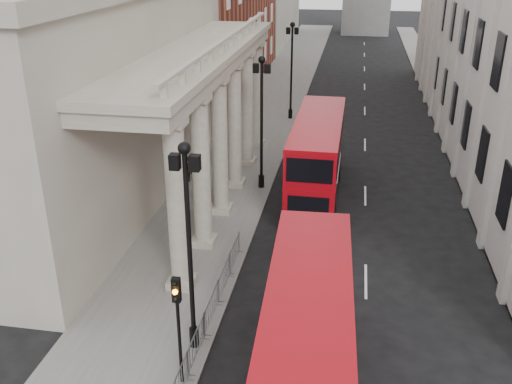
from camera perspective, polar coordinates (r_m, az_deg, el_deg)
name	(u,v)px	position (r m, az deg, el deg)	size (l,w,h in m)	color
sidewalk_west	(252,138)	(46.26, -0.39, 5.44)	(6.00, 140.00, 0.12)	slate
sidewalk_east	(465,149)	(46.41, 20.14, 4.03)	(3.00, 140.00, 0.12)	slate
kerb	(288,140)	(45.85, 3.25, 5.25)	(0.20, 140.00, 0.14)	slate
portico_building	(93,98)	(35.83, -16.00, 9.02)	(9.00, 28.00, 12.00)	gray
lamp_post_south	(189,236)	(20.46, -6.74, -4.42)	(1.05, 0.44, 8.32)	black
lamp_post_mid	(262,114)	(35.03, 0.56, 7.76)	(1.05, 0.44, 8.32)	black
lamp_post_north	(292,64)	(50.47, 3.58, 12.63)	(1.05, 0.44, 8.32)	black
traffic_light	(178,312)	(19.74, -7.85, -11.79)	(0.28, 0.33, 4.30)	black
crowd_barriers	(187,365)	(21.37, -6.88, -16.81)	(0.50, 18.75, 1.10)	gray
bus_near	(307,350)	(19.01, 5.09, -15.51)	(3.14, 11.19, 4.79)	#9C0710
bus_far	(317,157)	(34.83, 6.13, 3.49)	(2.83, 11.43, 4.93)	#A50711
pedestrian_a	(184,203)	(32.31, -7.20, -1.14)	(0.68, 0.44, 1.85)	black
pedestrian_b	(190,169)	(37.52, -6.66, 2.34)	(0.82, 0.64, 1.69)	black
pedestrian_c	(205,195)	(33.27, -5.15, -0.27)	(0.92, 0.60, 1.88)	black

